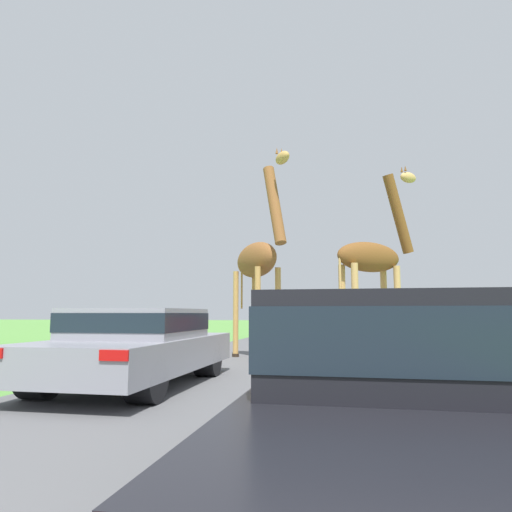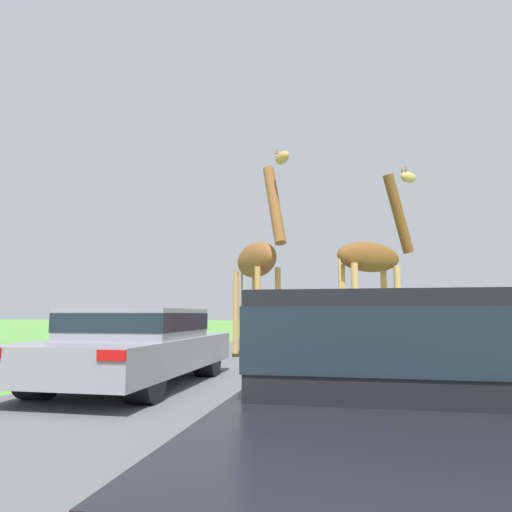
{
  "view_description": "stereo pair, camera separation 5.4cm",
  "coord_description": "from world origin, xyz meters",
  "px_view_note": "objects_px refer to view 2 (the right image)",
  "views": [
    {
      "loc": [
        0.9,
        0.96,
        1.17
      ],
      "look_at": [
        -1.49,
        12.84,
        2.7
      ],
      "focal_mm": 32.0,
      "sensor_mm": 36.0,
      "label": 1
    },
    {
      "loc": [
        0.95,
        0.97,
        1.17
      ],
      "look_at": [
        -1.49,
        12.84,
        2.7
      ],
      "focal_mm": 32.0,
      "sensor_mm": 36.0,
      "label": 2
    }
  ],
  "objects_px": {
    "giraffe_companion": "(375,261)",
    "car_queue_left": "(295,323)",
    "car_lead_maroon": "(402,390)",
    "car_verge_right": "(136,344)",
    "sign_post": "(498,312)",
    "car_far_ahead": "(394,323)",
    "car_queue_right": "(324,321)",
    "giraffe_near_road": "(258,260)"
  },
  "relations": [
    {
      "from": "giraffe_companion",
      "to": "car_queue_left",
      "type": "bearing_deg",
      "value": 157.41
    },
    {
      "from": "car_lead_maroon",
      "to": "car_queue_left",
      "type": "xyz_separation_m",
      "value": [
        -2.9,
        18.83,
        0.03
      ]
    },
    {
      "from": "car_verge_right",
      "to": "sign_post",
      "type": "height_order",
      "value": "sign_post"
    },
    {
      "from": "car_verge_right",
      "to": "car_far_ahead",
      "type": "bearing_deg",
      "value": 65.04
    },
    {
      "from": "car_queue_right",
      "to": "car_queue_left",
      "type": "xyz_separation_m",
      "value": [
        -1.02,
        -5.81,
        -0.0
      ]
    },
    {
      "from": "giraffe_near_road",
      "to": "car_lead_maroon",
      "type": "relative_size",
      "value": 1.19
    },
    {
      "from": "car_lead_maroon",
      "to": "car_verge_right",
      "type": "xyz_separation_m",
      "value": [
        -3.79,
        3.96,
        -0.01
      ]
    },
    {
      "from": "giraffe_near_road",
      "to": "car_far_ahead",
      "type": "xyz_separation_m",
      "value": [
        3.95,
        6.24,
        -1.78
      ]
    },
    {
      "from": "giraffe_companion",
      "to": "car_queue_left",
      "type": "relative_size",
      "value": 1.22
    },
    {
      "from": "car_lead_maroon",
      "to": "car_verge_right",
      "type": "height_order",
      "value": "car_lead_maroon"
    },
    {
      "from": "car_far_ahead",
      "to": "car_queue_right",
      "type": "bearing_deg",
      "value": 107.91
    },
    {
      "from": "car_far_ahead",
      "to": "sign_post",
      "type": "height_order",
      "value": "sign_post"
    },
    {
      "from": "car_lead_maroon",
      "to": "car_far_ahead",
      "type": "xyz_separation_m",
      "value": [
        1.29,
        14.86,
        0.12
      ]
    },
    {
      "from": "car_lead_maroon",
      "to": "car_far_ahead",
      "type": "relative_size",
      "value": 1.09
    },
    {
      "from": "sign_post",
      "to": "car_queue_left",
      "type": "bearing_deg",
      "value": 134.39
    },
    {
      "from": "giraffe_near_road",
      "to": "sign_post",
      "type": "bearing_deg",
      "value": 169.18
    },
    {
      "from": "giraffe_companion",
      "to": "car_far_ahead",
      "type": "relative_size",
      "value": 1.3
    },
    {
      "from": "car_lead_maroon",
      "to": "car_verge_right",
      "type": "relative_size",
      "value": 0.97
    },
    {
      "from": "giraffe_near_road",
      "to": "car_queue_left",
      "type": "bearing_deg",
      "value": -124.59
    },
    {
      "from": "car_verge_right",
      "to": "giraffe_near_road",
      "type": "bearing_deg",
      "value": 76.45
    },
    {
      "from": "car_far_ahead",
      "to": "car_verge_right",
      "type": "distance_m",
      "value": 12.03
    },
    {
      "from": "giraffe_companion",
      "to": "car_verge_right",
      "type": "height_order",
      "value": "giraffe_companion"
    },
    {
      "from": "giraffe_near_road",
      "to": "car_far_ahead",
      "type": "height_order",
      "value": "giraffe_near_road"
    },
    {
      "from": "car_lead_maroon",
      "to": "giraffe_companion",
      "type": "bearing_deg",
      "value": 87.82
    },
    {
      "from": "car_queue_right",
      "to": "car_verge_right",
      "type": "bearing_deg",
      "value": -95.29
    },
    {
      "from": "giraffe_companion",
      "to": "car_verge_right",
      "type": "distance_m",
      "value": 6.74
    },
    {
      "from": "car_queue_left",
      "to": "car_verge_right",
      "type": "bearing_deg",
      "value": -93.43
    },
    {
      "from": "giraffe_near_road",
      "to": "sign_post",
      "type": "height_order",
      "value": "giraffe_near_road"
    },
    {
      "from": "giraffe_near_road",
      "to": "car_queue_left",
      "type": "relative_size",
      "value": 1.22
    },
    {
      "from": "car_queue_left",
      "to": "giraffe_companion",
      "type": "bearing_deg",
      "value": -71.84
    },
    {
      "from": "car_far_ahead",
      "to": "sign_post",
      "type": "relative_size",
      "value": 2.31
    },
    {
      "from": "car_far_ahead",
      "to": "car_lead_maroon",
      "type": "bearing_deg",
      "value": -94.95
    },
    {
      "from": "giraffe_companion",
      "to": "car_verge_right",
      "type": "xyz_separation_m",
      "value": [
        -4.13,
        -5.0,
        -1.85
      ]
    },
    {
      "from": "car_verge_right",
      "to": "sign_post",
      "type": "bearing_deg",
      "value": 44.93
    },
    {
      "from": "car_queue_left",
      "to": "car_far_ahead",
      "type": "distance_m",
      "value": 5.76
    },
    {
      "from": "giraffe_companion",
      "to": "giraffe_near_road",
      "type": "bearing_deg",
      "value": -124.45
    },
    {
      "from": "car_lead_maroon",
      "to": "car_queue_left",
      "type": "relative_size",
      "value": 1.02
    },
    {
      "from": "car_queue_left",
      "to": "car_far_ahead",
      "type": "relative_size",
      "value": 1.06
    },
    {
      "from": "car_queue_right",
      "to": "car_verge_right",
      "type": "relative_size",
      "value": 1.07
    },
    {
      "from": "car_queue_right",
      "to": "sign_post",
      "type": "distance_m",
      "value": 14.18
    },
    {
      "from": "giraffe_near_road",
      "to": "car_queue_right",
      "type": "height_order",
      "value": "giraffe_near_road"
    },
    {
      "from": "sign_post",
      "to": "car_far_ahead",
      "type": "bearing_deg",
      "value": 131.39
    }
  ]
}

